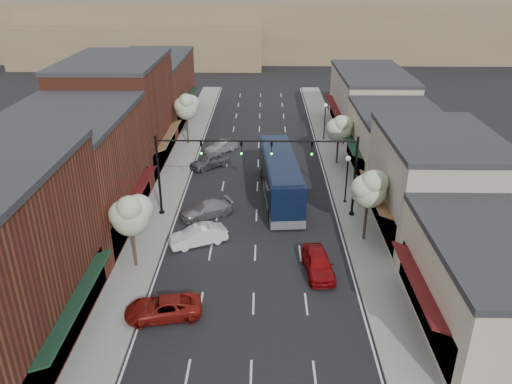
{
  "coord_description": "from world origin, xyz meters",
  "views": [
    {
      "loc": [
        0.58,
        -29.42,
        19.41
      ],
      "look_at": [
        -0.04,
        7.92,
        2.2
      ],
      "focal_mm": 35.0,
      "sensor_mm": 36.0,
      "label": 1
    }
  ],
  "objects_px": {
    "signal_mast_right": "(326,165)",
    "parked_car_e": "(221,147)",
    "tree_left_near": "(131,214)",
    "parked_car_b": "(198,235)",
    "parked_car_a": "(163,308)",
    "tree_right_near": "(370,188)",
    "coach_bus": "(280,177)",
    "parked_car_d": "(210,161)",
    "lamp_post_far": "(325,115)",
    "signal_mast_left": "(187,164)",
    "tree_left_far": "(186,106)",
    "red_hatchback": "(318,263)",
    "parked_car_c": "(206,209)",
    "tree_right_far": "(340,128)",
    "lamp_post_near": "(347,172)"
  },
  "relations": [
    {
      "from": "tree_right_near",
      "to": "coach_bus",
      "type": "relative_size",
      "value": 0.46
    },
    {
      "from": "coach_bus",
      "to": "signal_mast_right",
      "type": "bearing_deg",
      "value": -49.46
    },
    {
      "from": "parked_car_a",
      "to": "parked_car_c",
      "type": "bearing_deg",
      "value": 164.49
    },
    {
      "from": "signal_mast_left",
      "to": "coach_bus",
      "type": "xyz_separation_m",
      "value": [
        7.67,
        3.56,
        -2.59
      ]
    },
    {
      "from": "tree_right_near",
      "to": "red_hatchback",
      "type": "height_order",
      "value": "tree_right_near"
    },
    {
      "from": "lamp_post_near",
      "to": "coach_bus",
      "type": "relative_size",
      "value": 0.34
    },
    {
      "from": "parked_car_a",
      "to": "tree_left_far",
      "type": "bearing_deg",
      "value": 174.88
    },
    {
      "from": "tree_right_far",
      "to": "tree_left_near",
      "type": "relative_size",
      "value": 0.95
    },
    {
      "from": "tree_left_near",
      "to": "parked_car_b",
      "type": "bearing_deg",
      "value": 39.99
    },
    {
      "from": "red_hatchback",
      "to": "coach_bus",
      "type": "bearing_deg",
      "value": 94.77
    },
    {
      "from": "lamp_post_far",
      "to": "tree_right_far",
      "type": "bearing_deg",
      "value": -86.12
    },
    {
      "from": "lamp_post_far",
      "to": "red_hatchback",
      "type": "relative_size",
      "value": 0.98
    },
    {
      "from": "coach_bus",
      "to": "parked_car_e",
      "type": "height_order",
      "value": "coach_bus"
    },
    {
      "from": "tree_left_far",
      "to": "red_hatchback",
      "type": "relative_size",
      "value": 1.36
    },
    {
      "from": "red_hatchback",
      "to": "parked_car_d",
      "type": "bearing_deg",
      "value": 109.85
    },
    {
      "from": "signal_mast_left",
      "to": "parked_car_d",
      "type": "xyz_separation_m",
      "value": [
        0.6,
        10.81,
        -3.88
      ]
    },
    {
      "from": "coach_bus",
      "to": "red_hatchback",
      "type": "height_order",
      "value": "coach_bus"
    },
    {
      "from": "signal_mast_right",
      "to": "red_hatchback",
      "type": "distance_m",
      "value": 9.43
    },
    {
      "from": "parked_car_a",
      "to": "parked_car_b",
      "type": "distance_m",
      "value": 8.64
    },
    {
      "from": "signal_mast_right",
      "to": "signal_mast_left",
      "type": "bearing_deg",
      "value": 180.0
    },
    {
      "from": "tree_right_far",
      "to": "red_hatchback",
      "type": "xyz_separation_m",
      "value": [
        -4.0,
        -20.46,
        -3.22
      ]
    },
    {
      "from": "tree_right_far",
      "to": "lamp_post_near",
      "type": "xyz_separation_m",
      "value": [
        -0.55,
        -9.44,
        -0.99
      ]
    },
    {
      "from": "tree_right_far",
      "to": "parked_car_d",
      "type": "bearing_deg",
      "value": -175.16
    },
    {
      "from": "tree_left_near",
      "to": "parked_car_a",
      "type": "distance_m",
      "value": 7.01
    },
    {
      "from": "tree_left_near",
      "to": "parked_car_e",
      "type": "distance_m",
      "value": 23.99
    },
    {
      "from": "tree_right_near",
      "to": "parked_car_e",
      "type": "distance_m",
      "value": 23.39
    },
    {
      "from": "parked_car_e",
      "to": "parked_car_c",
      "type": "bearing_deg",
      "value": -46.55
    },
    {
      "from": "tree_right_far",
      "to": "lamp_post_far",
      "type": "bearing_deg",
      "value": 93.88
    },
    {
      "from": "lamp_post_near",
      "to": "tree_right_far",
      "type": "bearing_deg",
      "value": 86.69
    },
    {
      "from": "coach_bus",
      "to": "parked_car_e",
      "type": "distance_m",
      "value": 13.38
    },
    {
      "from": "tree_right_near",
      "to": "lamp_post_near",
      "type": "height_order",
      "value": "tree_right_near"
    },
    {
      "from": "tree_left_far",
      "to": "parked_car_c",
      "type": "distance_m",
      "value": 19.07
    },
    {
      "from": "signal_mast_right",
      "to": "coach_bus",
      "type": "relative_size",
      "value": 0.63
    },
    {
      "from": "signal_mast_left",
      "to": "lamp_post_far",
      "type": "height_order",
      "value": "signal_mast_left"
    },
    {
      "from": "tree_left_far",
      "to": "parked_car_e",
      "type": "height_order",
      "value": "tree_left_far"
    },
    {
      "from": "lamp_post_far",
      "to": "parked_car_a",
      "type": "distance_m",
      "value": 35.93
    },
    {
      "from": "parked_car_a",
      "to": "parked_car_d",
      "type": "height_order",
      "value": "parked_car_d"
    },
    {
      "from": "tree_left_near",
      "to": "lamp_post_near",
      "type": "relative_size",
      "value": 1.28
    },
    {
      "from": "parked_car_e",
      "to": "lamp_post_far",
      "type": "bearing_deg",
      "value": 64.79
    },
    {
      "from": "tree_right_near",
      "to": "parked_car_d",
      "type": "height_order",
      "value": "tree_right_near"
    },
    {
      "from": "signal_mast_right",
      "to": "parked_car_e",
      "type": "relative_size",
      "value": 2.1
    },
    {
      "from": "lamp_post_near",
      "to": "red_hatchback",
      "type": "xyz_separation_m",
      "value": [
        -3.45,
        -11.02,
        -2.24
      ]
    },
    {
      "from": "tree_left_far",
      "to": "coach_bus",
      "type": "xyz_separation_m",
      "value": [
        10.3,
        -14.38,
        -2.57
      ]
    },
    {
      "from": "red_hatchback",
      "to": "parked_car_e",
      "type": "relative_size",
      "value": 1.15
    },
    {
      "from": "coach_bus",
      "to": "tree_left_far",
      "type": "bearing_deg",
      "value": 121.09
    },
    {
      "from": "parked_car_d",
      "to": "signal_mast_left",
      "type": "bearing_deg",
      "value": -44.71
    },
    {
      "from": "parked_car_d",
      "to": "lamp_post_far",
      "type": "bearing_deg",
      "value": 84.12
    },
    {
      "from": "lamp_post_far",
      "to": "red_hatchback",
      "type": "distance_m",
      "value": 28.81
    },
    {
      "from": "tree_left_far",
      "to": "parked_car_d",
      "type": "bearing_deg",
      "value": -65.59
    },
    {
      "from": "tree_right_near",
      "to": "tree_left_near",
      "type": "bearing_deg",
      "value": -166.45
    }
  ]
}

